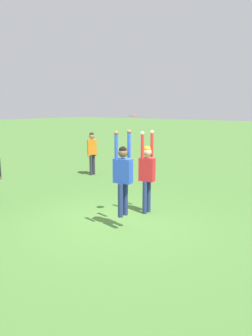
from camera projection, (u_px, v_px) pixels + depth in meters
ground_plane at (118, 223)px, 8.04m from camera, size 120.00×120.00×0.00m
person_jumping at (123, 172)px, 7.43m from camera, size 0.57×0.45×1.99m
person_defending at (147, 170)px, 8.61m from camera, size 0.56×0.43×2.20m
frisbee at (134, 116)px, 7.80m from camera, size 0.22×0.22×0.02m
person_spectator_near at (92, 149)px, 13.52m from camera, size 0.52×0.38×1.78m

